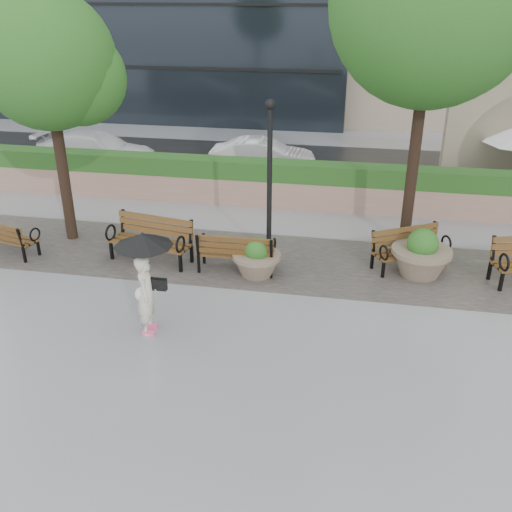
% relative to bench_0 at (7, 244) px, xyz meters
% --- Properties ---
extents(ground, '(100.00, 100.00, 0.00)m').
position_rel_bench_0_xyz_m(ground, '(6.61, -2.21, -0.27)').
color(ground, gray).
rests_on(ground, ground).
extents(cobble_strip, '(28.00, 3.20, 0.01)m').
position_rel_bench_0_xyz_m(cobble_strip, '(6.61, 0.79, -0.26)').
color(cobble_strip, '#383330').
rests_on(cobble_strip, ground).
extents(hedge_wall, '(24.00, 0.80, 1.35)m').
position_rel_bench_0_xyz_m(hedge_wall, '(6.61, 4.79, 0.40)').
color(hedge_wall, '#A87C6C').
rests_on(hedge_wall, ground).
extents(asphalt_street, '(40.00, 7.00, 0.00)m').
position_rel_bench_0_xyz_m(asphalt_street, '(6.61, 8.79, -0.26)').
color(asphalt_street, black).
rests_on(asphalt_street, ground).
extents(bench_0, '(1.77, 1.05, 0.89)m').
position_rel_bench_0_xyz_m(bench_0, '(0.00, 0.00, 0.00)').
color(bench_0, brown).
rests_on(bench_0, ground).
extents(bench_1, '(2.11, 1.16, 1.07)m').
position_rel_bench_0_xyz_m(bench_1, '(3.68, 0.26, 0.05)').
color(bench_1, brown).
rests_on(bench_1, ground).
extents(bench_2, '(1.81, 0.75, 0.96)m').
position_rel_bench_0_xyz_m(bench_2, '(5.83, 0.10, 0.02)').
color(bench_2, brown).
rests_on(bench_2, ground).
extents(bench_3, '(1.87, 1.50, 0.95)m').
position_rel_bench_0_xyz_m(bench_3, '(9.78, 1.02, 0.02)').
color(bench_3, brown).
rests_on(bench_3, ground).
extents(planter_left, '(1.11, 1.11, 0.93)m').
position_rel_bench_0_xyz_m(planter_left, '(6.33, -0.04, 0.10)').
color(planter_left, '#7F6B56').
rests_on(planter_left, ground).
extents(planter_right, '(1.36, 1.36, 1.14)m').
position_rel_bench_0_xyz_m(planter_right, '(10.01, 0.68, 0.18)').
color(planter_right, '#7F6B56').
rests_on(planter_right, ground).
extents(lamppost, '(0.28, 0.28, 3.82)m').
position_rel_bench_0_xyz_m(lamppost, '(6.43, 1.01, 1.41)').
color(lamppost, black).
rests_on(lamppost, ground).
extents(tree_0, '(3.35, 3.24, 6.11)m').
position_rel_bench_0_xyz_m(tree_0, '(1.27, 1.29, 4.11)').
color(tree_0, black).
rests_on(tree_0, ground).
extents(tree_1, '(4.56, 4.56, 7.99)m').
position_rel_bench_0_xyz_m(tree_1, '(9.91, 2.59, 5.31)').
color(tree_1, black).
rests_on(tree_1, ground).
extents(car_left, '(4.54, 1.99, 1.30)m').
position_rel_bench_0_xyz_m(car_left, '(-1.00, 7.50, 0.38)').
color(car_left, white).
rests_on(car_left, ground).
extents(car_right, '(3.75, 1.48, 1.22)m').
position_rel_bench_0_xyz_m(car_right, '(5.04, 8.00, 0.34)').
color(car_right, white).
rests_on(car_right, ground).
extents(pedestrian, '(1.09, 1.09, 2.01)m').
position_rel_bench_0_xyz_m(pedestrian, '(4.73, -2.72, 0.96)').
color(pedestrian, beige).
rests_on(pedestrian, ground).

